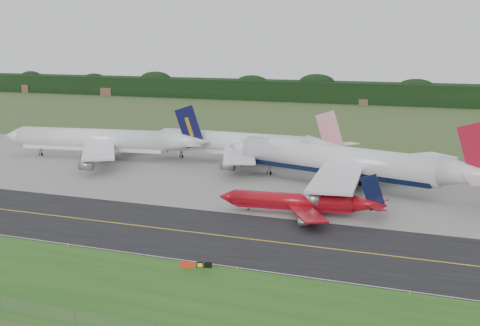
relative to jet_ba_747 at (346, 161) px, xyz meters
name	(u,v)px	position (x,y,z in m)	size (l,w,h in m)	color
ground	(253,233)	(-6.64, -46.50, -6.57)	(600.00, 600.00, 0.00)	#385427
grass_verge	(165,297)	(-6.64, -81.50, -6.56)	(400.00, 30.00, 0.01)	#245519
taxiway	(245,238)	(-6.64, -50.50, -6.56)	(400.00, 32.00, 0.02)	black
apron	(324,181)	(-6.64, 4.50, -6.56)	(400.00, 78.00, 0.01)	gray
taxiway_centreline	(245,238)	(-6.64, -50.50, -6.54)	(400.00, 0.40, 0.00)	gold
taxiway_edge_line	(210,264)	(-6.64, -66.00, -6.54)	(400.00, 0.25, 0.00)	silver
perimeter_fence	(114,325)	(-6.64, -94.50, -5.47)	(320.00, 0.10, 320.00)	slate
horizon_treeline	(429,96)	(-6.64, 227.26, -1.10)	(700.00, 25.00, 12.00)	black
jet_ba_747	(346,161)	(0.00, 0.00, 0.00)	(75.23, 60.87, 19.30)	silver
jet_red_737	(302,202)	(-2.10, -29.87, -3.91)	(35.61, 28.83, 9.61)	maroon
jet_navy_gold	(104,141)	(-78.36, 11.26, -0.83)	(67.65, 58.39, 17.47)	white
jet_star_tail	(243,145)	(-35.84, 20.59, -0.85)	(64.90, 54.38, 17.14)	silver
taxiway_sign	(196,265)	(-7.03, -70.48, -5.37)	(4.87, 1.88, 1.70)	slate
edge_marker_left	(68,245)	(-34.16, -67.00, -6.32)	(0.16, 0.16, 0.50)	yellow
edge_marker_center	(237,268)	(-1.38, -67.00, -6.32)	(0.16, 0.16, 0.50)	yellow
edge_marker_right	(410,292)	(25.75, -67.00, -6.32)	(0.16, 0.16, 0.50)	yellow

